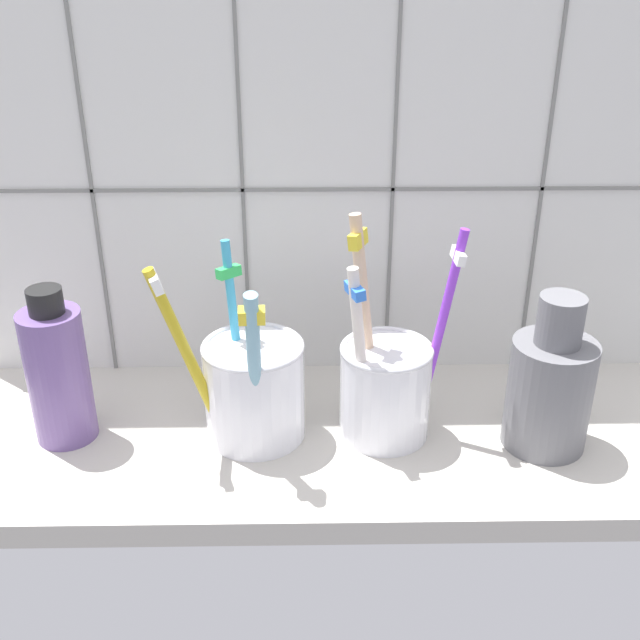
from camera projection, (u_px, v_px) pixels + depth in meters
counter_slab at (320, 442)px, 63.87cm from camera, size 64.00×22.00×2.00cm
tile_wall_back at (318, 150)px, 64.98cm from camera, size 64.00×2.20×45.00cm
toothbrush_cup_left at (252, 389)px, 60.79cm from camera, size 11.44×9.50×16.24cm
toothbrush_cup_right at (385, 387)px, 61.04cm from camera, size 9.41×7.40×18.56cm
ceramic_vase at (550, 387)px, 59.88cm from camera, size 6.59×6.59×12.94cm
soap_bottle at (56, 375)px, 60.09cm from camera, size 4.86×4.86×13.13cm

